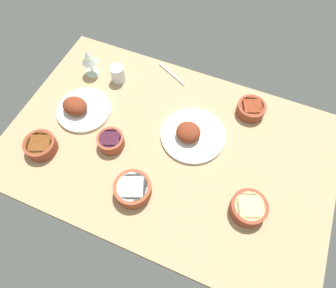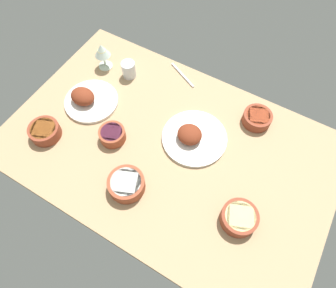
# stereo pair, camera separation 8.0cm
# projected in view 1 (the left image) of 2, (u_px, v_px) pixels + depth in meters

# --- Properties ---
(dining_table) EXTENTS (1.40, 0.90, 0.04)m
(dining_table) POSITION_uv_depth(u_px,v_px,m) (168.00, 148.00, 1.29)
(dining_table) COLOR tan
(dining_table) RESTS_ON ground
(plate_near_viewer) EXTENTS (0.25, 0.25, 0.08)m
(plate_near_viewer) POSITION_uv_depth(u_px,v_px,m) (80.00, 108.00, 1.34)
(plate_near_viewer) COLOR silver
(plate_near_viewer) RESTS_ON dining_table
(plate_far_side) EXTENTS (0.28, 0.28, 0.08)m
(plate_far_side) POSITION_uv_depth(u_px,v_px,m) (191.00, 134.00, 1.28)
(plate_far_side) COLOR silver
(plate_far_side) RESTS_ON dining_table
(bowl_soup) EXTENTS (0.13, 0.13, 0.05)m
(bowl_soup) POSITION_uv_depth(u_px,v_px,m) (41.00, 145.00, 1.24)
(bowl_soup) COLOR brown
(bowl_soup) RESTS_ON dining_table
(bowl_cream) EXTENTS (0.15, 0.15, 0.06)m
(bowl_cream) POSITION_uv_depth(u_px,v_px,m) (133.00, 189.00, 1.14)
(bowl_cream) COLOR brown
(bowl_cream) RESTS_ON dining_table
(bowl_sauce) EXTENTS (0.13, 0.13, 0.05)m
(bowl_sauce) POSITION_uv_depth(u_px,v_px,m) (251.00, 109.00, 1.34)
(bowl_sauce) COLOR brown
(bowl_sauce) RESTS_ON dining_table
(bowl_pasta) EXTENTS (0.14, 0.14, 0.06)m
(bowl_pasta) POSITION_uv_depth(u_px,v_px,m) (248.00, 208.00, 1.11)
(bowl_pasta) COLOR brown
(bowl_pasta) RESTS_ON dining_table
(bowl_onions) EXTENTS (0.11, 0.11, 0.05)m
(bowl_onions) POSITION_uv_depth(u_px,v_px,m) (111.00, 141.00, 1.25)
(bowl_onions) COLOR brown
(bowl_onions) RESTS_ON dining_table
(wine_glass) EXTENTS (0.08, 0.08, 0.14)m
(wine_glass) POSITION_uv_depth(u_px,v_px,m) (89.00, 58.00, 1.39)
(wine_glass) COLOR silver
(wine_glass) RESTS_ON dining_table
(water_tumbler) EXTENTS (0.07, 0.07, 0.08)m
(water_tumbler) POSITION_uv_depth(u_px,v_px,m) (118.00, 74.00, 1.42)
(water_tumbler) COLOR silver
(water_tumbler) RESTS_ON dining_table
(fork_loose) EXTENTS (0.17, 0.09, 0.01)m
(fork_loose) POSITION_uv_depth(u_px,v_px,m) (172.00, 74.00, 1.47)
(fork_loose) COLOR silver
(fork_loose) RESTS_ON dining_table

